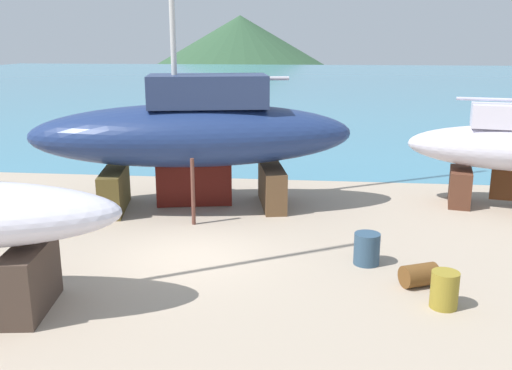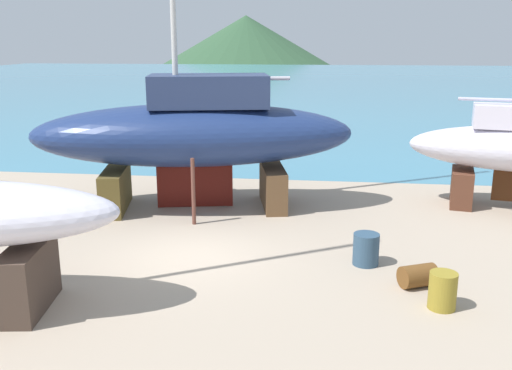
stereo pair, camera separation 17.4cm
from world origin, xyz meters
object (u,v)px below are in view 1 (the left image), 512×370
object	(u,v)px
barrel_ochre	(444,290)
barrel_by_slipway	(367,249)
barrel_blue_faded	(419,275)
sailboat_far_slipway	(194,133)

from	to	relation	value
barrel_ochre	barrel_by_slipway	bearing A→B (deg)	122.58
barrel_blue_faded	barrel_ochre	world-z (taller)	barrel_ochre
sailboat_far_slipway	barrel_by_slipway	world-z (taller)	sailboat_far_slipway
barrel_by_slipway	barrel_ochre	world-z (taller)	barrel_by_slipway
barrel_by_slipway	barrel_ochre	bearing A→B (deg)	-57.42
barrel_blue_faded	sailboat_far_slipway	bearing A→B (deg)	139.03
barrel_blue_faded	barrel_by_slipway	size ratio (longest dim) A/B	1.01
sailboat_far_slipway	barrel_ochre	world-z (taller)	sailboat_far_slipway
sailboat_far_slipway	barrel_blue_faded	xyz separation A→B (m)	(6.49, -5.63, -2.30)
barrel_blue_faded	barrel_by_slipway	world-z (taller)	barrel_by_slipway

